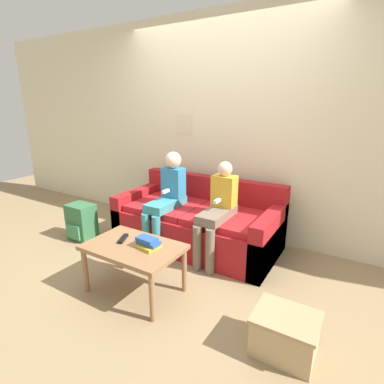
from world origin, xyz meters
name	(u,v)px	position (x,y,z in m)	size (l,w,h in m)	color
ground_plane	(171,264)	(0.00, 0.00, 0.00)	(10.00, 10.00, 0.00)	#937A56
wall_back	(221,128)	(0.00, 1.08, 1.30)	(8.00, 0.06, 2.60)	beige
couch	(198,223)	(0.00, 0.55, 0.26)	(1.83, 0.87, 0.74)	maroon
coffee_table	(134,251)	(-0.01, -0.53, 0.39)	(0.81, 0.53, 0.44)	#8E6642
person_left	(167,195)	(-0.29, 0.35, 0.61)	(0.24, 0.59, 1.07)	teal
person_right	(218,208)	(0.35, 0.34, 0.57)	(0.24, 0.59, 1.03)	#756656
tv_remote	(123,239)	(-0.16, -0.50, 0.45)	(0.11, 0.17, 0.02)	black
book_stack	(148,243)	(0.12, -0.50, 0.48)	(0.20, 0.18, 0.09)	gold
storage_box	(285,334)	(1.29, -0.54, 0.14)	(0.41, 0.34, 0.28)	tan
backpack	(81,222)	(-1.28, -0.05, 0.21)	(0.31, 0.27, 0.43)	#336B42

